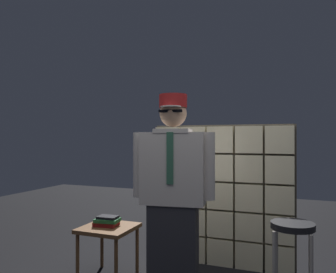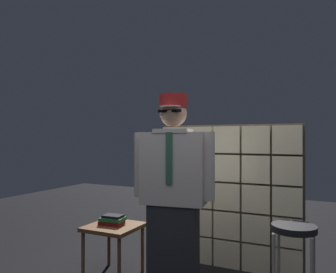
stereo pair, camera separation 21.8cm
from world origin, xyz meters
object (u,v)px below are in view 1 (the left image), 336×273
Objects in this scene: bar_stool at (293,247)px; book_stack at (107,221)px; side_table at (108,233)px; standing_person at (173,195)px.

book_stack is at bearing 175.41° from bar_stool.
book_stack reaches higher than side_table.
bar_stool is at bearing 0.05° from standing_person.
bar_stool reaches higher than side_table.
standing_person is at bearing -171.49° from bar_stool.
standing_person reaches higher than book_stack.
standing_person is 2.36× the size of bar_stool.
standing_person is at bearing -18.95° from book_stack.
bar_stool is at bearing -4.59° from book_stack.
bar_stool is 1.79m from side_table.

